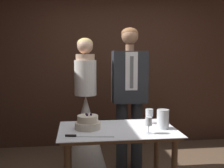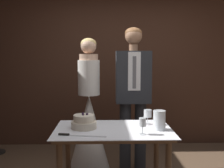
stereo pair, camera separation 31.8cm
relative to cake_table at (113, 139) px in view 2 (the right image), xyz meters
The scene contains 9 objects.
wall_back 2.14m from the cake_table, 83.18° to the left, with size 5.07×0.12×2.93m, color #472B1E.
cake_table is the anchor object (origin of this frame).
tiered_cake 0.34m from the cake_table, behind, with size 0.26×0.26×0.16m.
cake_knife 0.45m from the cake_table, 148.42° to the right, with size 0.44×0.09×0.02m.
wine_glass_near 0.39m from the cake_table, 36.91° to the right, with size 0.06×0.06×0.16m.
wine_glass_middle 0.46m from the cake_table, 25.34° to the left, with size 0.08×0.08×0.16m.
hurricane_candle 0.50m from the cake_table, ahead, with size 0.12×0.12×0.19m.
bride 0.90m from the cake_table, 108.45° to the left, with size 0.54×0.54×1.72m.
groom 0.98m from the cake_table, 71.54° to the left, with size 0.44×0.25×1.86m.
Camera 2 is at (-0.32, -2.72, 1.51)m, focal length 45.00 mm.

